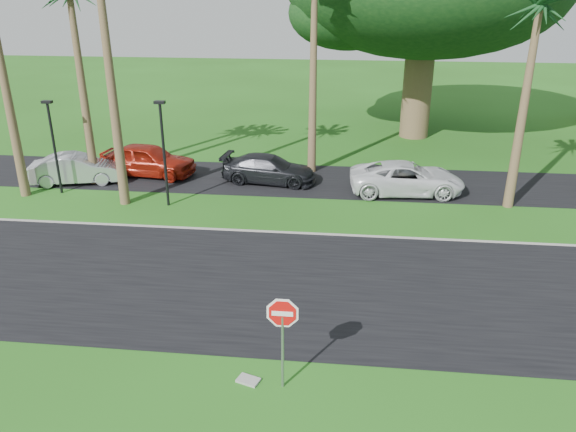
% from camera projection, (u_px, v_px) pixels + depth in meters
% --- Properties ---
extents(ground, '(120.00, 120.00, 0.00)m').
position_uv_depth(ground, '(278.00, 318.00, 16.60)').
color(ground, '#205114').
rests_on(ground, ground).
extents(road, '(120.00, 8.00, 0.02)m').
position_uv_depth(road, '(286.00, 284.00, 18.43)').
color(road, black).
rests_on(road, ground).
extents(parking_strip, '(120.00, 5.00, 0.02)m').
position_uv_depth(parking_strip, '(309.00, 180.00, 28.06)').
color(parking_strip, black).
rests_on(parking_strip, ground).
extents(curb, '(120.00, 0.12, 0.06)m').
position_uv_depth(curb, '(297.00, 233.00, 22.13)').
color(curb, gray).
rests_on(curb, ground).
extents(stop_sign_near, '(1.05, 0.07, 2.62)m').
position_uv_depth(stop_sign_near, '(283.00, 325.00, 13.11)').
color(stop_sign_near, gray).
rests_on(stop_sign_near, ground).
extents(palm_right_near, '(5.00, 5.00, 9.50)m').
position_uv_depth(palm_right_near, '(539.00, 10.00, 21.70)').
color(palm_right_near, brown).
rests_on(palm_right_near, ground).
extents(streetlight_left, '(0.45, 0.25, 4.34)m').
position_uv_depth(streetlight_left, '(53.00, 141.00, 25.51)').
color(streetlight_left, black).
rests_on(streetlight_left, ground).
extents(streetlight_right, '(0.45, 0.25, 4.64)m').
position_uv_depth(streetlight_right, '(164.00, 147.00, 23.98)').
color(streetlight_right, black).
rests_on(streetlight_right, ground).
extents(car_silver, '(4.61, 2.59, 1.44)m').
position_uv_depth(car_silver, '(77.00, 169.00, 27.46)').
color(car_silver, '#B1B3B9').
rests_on(car_silver, ground).
extents(car_red, '(5.02, 2.52, 1.64)m').
position_uv_depth(car_red, '(148.00, 160.00, 28.50)').
color(car_red, maroon).
rests_on(car_red, ground).
extents(car_dark, '(4.82, 2.39, 1.35)m').
position_uv_depth(car_dark, '(269.00, 169.00, 27.58)').
color(car_dark, black).
rests_on(car_dark, ground).
extents(car_minivan, '(5.42, 2.79, 1.46)m').
position_uv_depth(car_minivan, '(407.00, 178.00, 26.11)').
color(car_minivan, silver).
rests_on(car_minivan, ground).
extents(utility_slab, '(0.63, 0.51, 0.06)m').
position_uv_depth(utility_slab, '(248.00, 380.00, 13.95)').
color(utility_slab, gray).
rests_on(utility_slab, ground).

